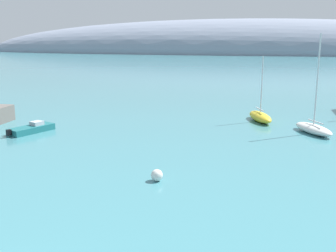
# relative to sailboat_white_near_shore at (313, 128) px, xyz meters

# --- Properties ---
(distant_ridge) EXTENTS (330.67, 61.57, 39.70)m
(distant_ridge) POSITION_rel_sailboat_white_near_shore_xyz_m (-20.14, 201.40, -0.58)
(distant_ridge) COLOR gray
(distant_ridge) RESTS_ON ground
(sailboat_white_near_shore) EXTENTS (4.42, 5.86, 10.23)m
(sailboat_white_near_shore) POSITION_rel_sailboat_white_near_shore_xyz_m (0.00, 0.00, 0.00)
(sailboat_white_near_shore) COLOR white
(sailboat_white_near_shore) RESTS_ON water
(sailboat_yellow_outer_mooring) EXTENTS (3.71, 5.98, 7.71)m
(sailboat_yellow_outer_mooring) POSITION_rel_sailboat_white_near_shore_xyz_m (-5.52, 4.98, 0.01)
(sailboat_yellow_outer_mooring) COLOR yellow
(sailboat_yellow_outer_mooring) RESTS_ON water
(motorboat_teal_alongside_breakwater) EXTENTS (3.45, 5.34, 1.07)m
(motorboat_teal_alongside_breakwater) POSITION_rel_sailboat_white_near_shore_xyz_m (-28.94, -6.41, -0.21)
(motorboat_teal_alongside_breakwater) COLOR #1E6B70
(motorboat_teal_alongside_breakwater) RESTS_ON water
(mooring_buoy_white) EXTENTS (0.84, 0.84, 0.84)m
(mooring_buoy_white) POSITION_rel_sailboat_white_near_shore_xyz_m (-12.22, -17.59, -0.16)
(mooring_buoy_white) COLOR silver
(mooring_buoy_white) RESTS_ON water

